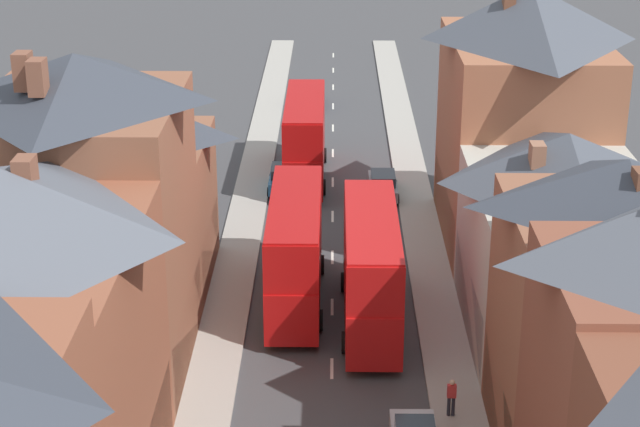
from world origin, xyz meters
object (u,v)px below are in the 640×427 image
object	(u,v)px
double_decker_bus_lead	(305,137)
car_near_silver	(311,96)
double_decker_bus_mid_street	(371,268)
double_decker_bus_far_approaching	(295,249)
car_near_blue	(383,185)
car_parked_left_b	(283,178)
pedestrian_mid_left	(452,396)

from	to	relation	value
double_decker_bus_lead	car_near_silver	xyz separation A→B (m)	(0.01, 17.51, -1.99)
car_near_silver	double_decker_bus_mid_street	bearing A→B (deg)	-84.57
double_decker_bus_mid_street	double_decker_bus_far_approaching	distance (m)	4.20
car_near_silver	double_decker_bus_lead	bearing A→B (deg)	-90.03
car_near_blue	double_decker_bus_mid_street	bearing A→B (deg)	-94.42
double_decker_bus_lead	car_near_silver	bearing A→B (deg)	89.97
double_decker_bus_mid_street	car_parked_left_b	bearing A→B (deg)	105.22
double_decker_bus_far_approaching	car_near_silver	world-z (taller)	double_decker_bus_far_approaching
car_parked_left_b	double_decker_bus_far_approaching	bearing A→B (deg)	-85.33
double_decker_bus_far_approaching	car_parked_left_b	bearing A→B (deg)	94.67
double_decker_bus_lead	car_near_blue	xyz separation A→B (m)	(4.91, -3.31, -2.01)
double_decker_bus_lead	double_decker_bus_far_approaching	distance (m)	18.07
car_near_silver	pedestrian_mid_left	xyz separation A→B (m)	(6.56, -46.10, 0.21)
car_near_blue	pedestrian_mid_left	size ratio (longest dim) A/B	2.64
double_decker_bus_lead	car_near_silver	world-z (taller)	double_decker_bus_lead
double_decker_bus_lead	double_decker_bus_far_approaching	world-z (taller)	same
double_decker_bus_far_approaching	car_near_blue	xyz separation A→B (m)	(4.91, 14.76, -2.01)
car_near_blue	double_decker_bus_lead	bearing A→B (deg)	146.04
car_near_blue	pedestrian_mid_left	world-z (taller)	pedestrian_mid_left
double_decker_bus_mid_street	car_parked_left_b	size ratio (longest dim) A/B	2.65
pedestrian_mid_left	double_decker_bus_lead	bearing A→B (deg)	102.94
double_decker_bus_mid_street	car_near_silver	distance (m)	37.97
car_near_silver	car_parked_left_b	xyz separation A→B (m)	(-1.30, -19.77, 0.01)
car_parked_left_b	car_near_silver	bearing A→B (deg)	86.24
double_decker_bus_lead	pedestrian_mid_left	distance (m)	29.38
double_decker_bus_far_approaching	car_near_silver	distance (m)	35.64
car_near_blue	car_near_silver	xyz separation A→B (m)	(-4.90, 20.82, 0.02)
double_decker_bus_mid_street	double_decker_bus_far_approaching	xyz separation A→B (m)	(-3.60, 2.16, 0.00)
double_decker_bus_mid_street	car_near_blue	world-z (taller)	double_decker_bus_mid_street
pedestrian_mid_left	car_near_blue	bearing A→B (deg)	93.75
double_decker_bus_far_approaching	double_decker_bus_lead	bearing A→B (deg)	90.00
double_decker_bus_far_approaching	car_parked_left_b	distance (m)	15.99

